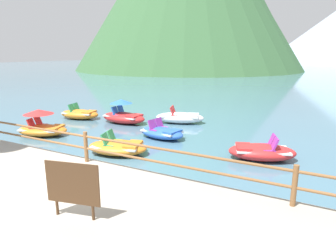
{
  "coord_description": "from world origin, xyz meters",
  "views": [
    {
      "loc": [
        6.35,
        -5.09,
        3.69
      ],
      "look_at": [
        1.02,
        5.0,
        0.9
      ],
      "focal_mm": 32.32,
      "sensor_mm": 36.0,
      "label": 1
    }
  ],
  "objects_px": {
    "pedal_boat_0": "(80,114)",
    "pedal_boat_2": "(123,115)",
    "pedal_boat_6": "(42,127)",
    "sign_board": "(73,184)",
    "pedal_boat_1": "(162,132)",
    "pedal_boat_3": "(180,117)",
    "pedal_boat_5": "(262,152)",
    "pedal_boat_7": "(118,147)",
    "dog_resting": "(81,172)"
  },
  "relations": [
    {
      "from": "dog_resting",
      "to": "pedal_boat_7",
      "type": "distance_m",
      "value": 3.06
    },
    {
      "from": "sign_board",
      "to": "pedal_boat_7",
      "type": "distance_m",
      "value": 5.22
    },
    {
      "from": "sign_board",
      "to": "pedal_boat_1",
      "type": "xyz_separation_m",
      "value": [
        -1.94,
        7.2,
        -0.88
      ]
    },
    {
      "from": "pedal_boat_7",
      "to": "pedal_boat_2",
      "type": "bearing_deg",
      "value": 123.63
    },
    {
      "from": "sign_board",
      "to": "pedal_boat_6",
      "type": "distance_m",
      "value": 8.67
    },
    {
      "from": "pedal_boat_0",
      "to": "pedal_boat_7",
      "type": "height_order",
      "value": "pedal_boat_0"
    },
    {
      "from": "sign_board",
      "to": "pedal_boat_5",
      "type": "height_order",
      "value": "sign_board"
    },
    {
      "from": "pedal_boat_5",
      "to": "pedal_boat_2",
      "type": "bearing_deg",
      "value": 162.86
    },
    {
      "from": "pedal_boat_6",
      "to": "pedal_boat_3",
      "type": "bearing_deg",
      "value": 49.0
    },
    {
      "from": "pedal_boat_0",
      "to": "pedal_boat_3",
      "type": "xyz_separation_m",
      "value": [
        5.5,
        1.71,
        0.02
      ]
    },
    {
      "from": "pedal_boat_1",
      "to": "pedal_boat_6",
      "type": "relative_size",
      "value": 0.9
    },
    {
      "from": "pedal_boat_5",
      "to": "pedal_boat_6",
      "type": "bearing_deg",
      "value": -171.83
    },
    {
      "from": "pedal_boat_1",
      "to": "pedal_boat_7",
      "type": "distance_m",
      "value": 2.66
    },
    {
      "from": "dog_resting",
      "to": "pedal_boat_3",
      "type": "bearing_deg",
      "value": 97.4
    },
    {
      "from": "pedal_boat_1",
      "to": "pedal_boat_5",
      "type": "distance_m",
      "value": 4.5
    },
    {
      "from": "dog_resting",
      "to": "pedal_boat_0",
      "type": "bearing_deg",
      "value": 134.02
    },
    {
      "from": "pedal_boat_3",
      "to": "pedal_boat_7",
      "type": "relative_size",
      "value": 1.13
    },
    {
      "from": "pedal_boat_1",
      "to": "pedal_boat_3",
      "type": "bearing_deg",
      "value": 100.62
    },
    {
      "from": "pedal_boat_2",
      "to": "pedal_boat_6",
      "type": "xyz_separation_m",
      "value": [
        -1.82,
        -3.73,
        -0.01
      ]
    },
    {
      "from": "pedal_boat_2",
      "to": "pedal_boat_7",
      "type": "xyz_separation_m",
      "value": [
        2.81,
        -4.22,
        -0.15
      ]
    },
    {
      "from": "dog_resting",
      "to": "pedal_boat_5",
      "type": "relative_size",
      "value": 0.4
    },
    {
      "from": "pedal_boat_2",
      "to": "pedal_boat_3",
      "type": "xyz_separation_m",
      "value": [
        2.66,
        1.43,
        -0.12
      ]
    },
    {
      "from": "sign_board",
      "to": "pedal_boat_2",
      "type": "relative_size",
      "value": 0.46
    },
    {
      "from": "dog_resting",
      "to": "pedal_boat_3",
      "type": "xyz_separation_m",
      "value": [
        -1.11,
        8.55,
        -0.22
      ]
    },
    {
      "from": "dog_resting",
      "to": "pedal_boat_6",
      "type": "distance_m",
      "value": 6.55
    },
    {
      "from": "dog_resting",
      "to": "pedal_boat_7",
      "type": "height_order",
      "value": "pedal_boat_7"
    },
    {
      "from": "pedal_boat_0",
      "to": "dog_resting",
      "type": "bearing_deg",
      "value": -45.98
    },
    {
      "from": "sign_board",
      "to": "pedal_boat_3",
      "type": "bearing_deg",
      "value": 103.8
    },
    {
      "from": "pedal_boat_6",
      "to": "pedal_boat_7",
      "type": "xyz_separation_m",
      "value": [
        4.63,
        -0.5,
        -0.14
      ]
    },
    {
      "from": "pedal_boat_3",
      "to": "pedal_boat_5",
      "type": "distance_m",
      "value": 6.28
    },
    {
      "from": "pedal_boat_0",
      "to": "pedal_boat_3",
      "type": "relative_size",
      "value": 0.87
    },
    {
      "from": "pedal_boat_3",
      "to": "pedal_boat_5",
      "type": "relative_size",
      "value": 1.09
    },
    {
      "from": "pedal_boat_5",
      "to": "pedal_boat_6",
      "type": "height_order",
      "value": "pedal_boat_6"
    },
    {
      "from": "sign_board",
      "to": "pedal_boat_3",
      "type": "distance_m",
      "value": 10.56
    },
    {
      "from": "pedal_boat_0",
      "to": "pedal_boat_2",
      "type": "relative_size",
      "value": 0.95
    },
    {
      "from": "sign_board",
      "to": "pedal_boat_2",
      "type": "bearing_deg",
      "value": 120.48
    },
    {
      "from": "pedal_boat_1",
      "to": "pedal_boat_5",
      "type": "height_order",
      "value": "pedal_boat_5"
    },
    {
      "from": "pedal_boat_1",
      "to": "pedal_boat_3",
      "type": "xyz_separation_m",
      "value": [
        -0.57,
        3.03,
        0.05
      ]
    },
    {
      "from": "pedal_boat_3",
      "to": "pedal_boat_6",
      "type": "relative_size",
      "value": 1.08
    },
    {
      "from": "pedal_boat_2",
      "to": "pedal_boat_5",
      "type": "bearing_deg",
      "value": -17.14
    },
    {
      "from": "sign_board",
      "to": "dog_resting",
      "type": "xyz_separation_m",
      "value": [
        -1.4,
        1.67,
        -0.61
      ]
    },
    {
      "from": "pedal_boat_0",
      "to": "pedal_boat_1",
      "type": "height_order",
      "value": "pedal_boat_0"
    },
    {
      "from": "pedal_boat_6",
      "to": "pedal_boat_7",
      "type": "distance_m",
      "value": 4.66
    },
    {
      "from": "pedal_boat_5",
      "to": "pedal_boat_7",
      "type": "relative_size",
      "value": 1.04
    },
    {
      "from": "pedal_boat_0",
      "to": "pedal_boat_2",
      "type": "xyz_separation_m",
      "value": [
        2.84,
        0.28,
        0.14
      ]
    },
    {
      "from": "pedal_boat_6",
      "to": "sign_board",
      "type": "bearing_deg",
      "value": -35.9
    },
    {
      "from": "pedal_boat_3",
      "to": "pedal_boat_5",
      "type": "height_order",
      "value": "pedal_boat_3"
    },
    {
      "from": "pedal_boat_1",
      "to": "pedal_boat_3",
      "type": "relative_size",
      "value": 0.83
    },
    {
      "from": "sign_board",
      "to": "pedal_boat_7",
      "type": "xyz_separation_m",
      "value": [
        -2.37,
        4.57,
        -0.87
      ]
    },
    {
      "from": "pedal_boat_3",
      "to": "pedal_boat_7",
      "type": "xyz_separation_m",
      "value": [
        0.15,
        -5.66,
        -0.04
      ]
    }
  ]
}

